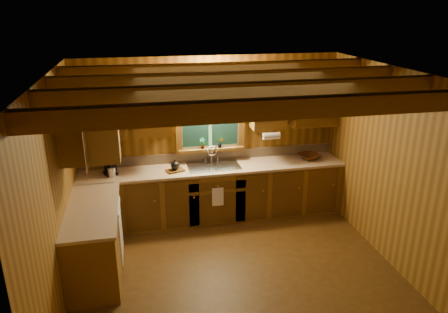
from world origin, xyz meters
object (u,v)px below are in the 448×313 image
at_px(cutting_board, 175,170).
at_px(wicker_basket, 309,157).
at_px(sink, 214,169).
at_px(coffee_maker, 110,164).

distance_m(cutting_board, wicker_basket, 2.24).
xyz_separation_m(cutting_board, wicker_basket, (2.24, 0.08, 0.03)).
distance_m(sink, wicker_basket, 1.62).
distance_m(sink, cutting_board, 0.63).
xyz_separation_m(sink, wicker_basket, (1.62, 0.01, 0.09)).
bearing_deg(coffee_maker, wicker_basket, -20.53).
bearing_deg(coffee_maker, sink, -21.09).
relative_size(coffee_maker, wicker_basket, 0.90).
bearing_deg(coffee_maker, cutting_board, -26.16).
relative_size(sink, cutting_board, 3.11).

